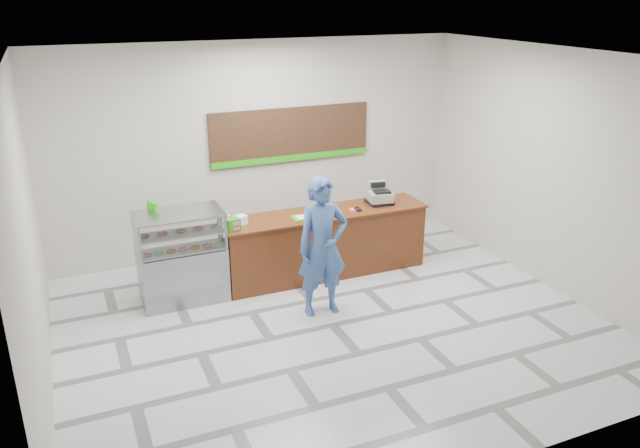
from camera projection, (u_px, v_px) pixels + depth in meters
name	position (u px, v px, depth m)	size (l,w,h in m)	color
floor	(333.00, 325.00, 8.37)	(7.00, 7.00, 0.00)	silver
back_wall	(259.00, 149.00, 10.33)	(7.00, 7.00, 0.00)	beige
ceiling	(335.00, 57.00, 7.13)	(7.00, 7.00, 0.00)	silver
sales_counter	(324.00, 243.00, 9.72)	(3.26, 0.76, 1.03)	#662D12
display_case	(181.00, 256.00, 8.85)	(1.22, 0.72, 1.33)	gray
menu_board	(291.00, 135.00, 10.43)	(2.80, 0.06, 0.90)	black
cash_register	(379.00, 195.00, 9.89)	(0.42, 0.44, 0.35)	black
card_terminal	(358.00, 209.00, 9.61)	(0.07, 0.14, 0.04)	black
serving_tray	(304.00, 217.00, 9.29)	(0.36, 0.27, 0.02)	#41C01A
napkin_box	(241.00, 220.00, 9.04)	(0.15, 0.15, 0.13)	white
straw_cup	(228.00, 220.00, 9.04)	(0.09, 0.09, 0.13)	silver
promo_box	(233.00, 224.00, 8.80)	(0.20, 0.13, 0.17)	#2AA514
donut_decal	(354.00, 209.00, 9.65)	(0.14, 0.14, 0.00)	#DC6681
green_cup_left	(155.00, 207.00, 8.63)	(0.09, 0.09, 0.14)	#2AA514
green_cup_right	(150.00, 205.00, 8.71)	(0.09, 0.09, 0.13)	#2AA514
customer	(323.00, 247.00, 8.40)	(0.71, 0.47, 1.95)	#385A98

